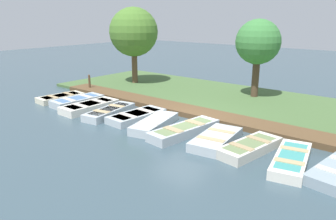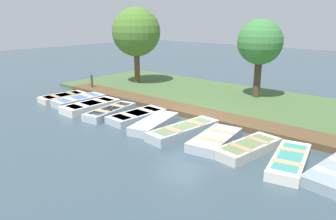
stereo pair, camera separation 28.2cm
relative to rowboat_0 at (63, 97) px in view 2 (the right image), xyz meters
The scene contains 16 objects.
ground_plane 8.25m from the rowboat_0, 98.07° to the left, with size 80.00×80.00×0.00m, color #384C56.
shore_bank 10.23m from the rowboat_0, 127.02° to the left, with size 8.00×24.00×0.18m.
dock_walkway 8.58m from the rowboat_0, 107.83° to the left, with size 1.43×20.12×0.26m.
rowboat_0 is the anchor object (origin of this frame).
rowboat_1 1.54m from the rowboat_0, 93.17° to the left, with size 2.94×1.34×0.41m.
rowboat_2 3.03m from the rowboat_0, 85.85° to the left, with size 3.12×1.27×0.41m.
rowboat_3 4.59m from the rowboat_0, 87.78° to the left, with size 3.22×1.49×0.38m.
rowboat_4 6.14m from the rowboat_0, 91.84° to the left, with size 3.03×1.39×0.36m.
rowboat_5 7.59m from the rowboat_0, 88.99° to the left, with size 3.14×1.70×0.40m.
rowboat_6 9.18m from the rowboat_0, 89.87° to the left, with size 3.58×1.43×0.41m.
rowboat_7 10.76m from the rowboat_0, 89.76° to the left, with size 2.93×1.58×0.38m.
rowboat_8 12.16m from the rowboat_0, 90.05° to the left, with size 2.96×1.48×0.39m.
rowboat_9 13.72m from the rowboat_0, 89.68° to the left, with size 3.18×1.61×0.36m.
mooring_post_near 2.75m from the rowboat_0, 166.32° to the right, with size 0.14×0.14×1.14m.
park_tree_far_left 7.03m from the rowboat_0, behind, with size 3.40×3.40×5.47m.
park_tree_left 12.03m from the rowboat_0, 130.85° to the left, with size 2.60×2.60×4.71m.
Camera 2 is at (11.56, 8.98, 4.87)m, focal length 35.00 mm.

